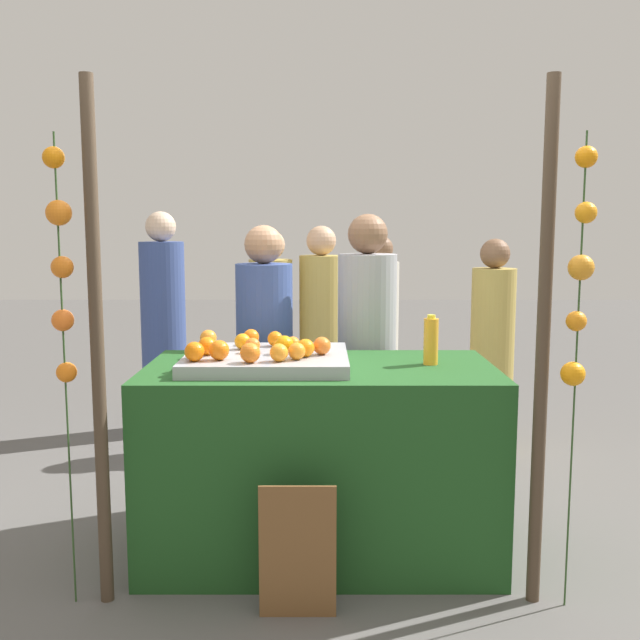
{
  "coord_description": "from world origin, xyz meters",
  "views": [
    {
      "loc": [
        0.0,
        -3.34,
        1.59
      ],
      "look_at": [
        0.0,
        0.15,
        1.13
      ],
      "focal_mm": 40.09,
      "sensor_mm": 36.0,
      "label": 1
    }
  ],
  "objects_px": {
    "orange_1": "(250,353)",
    "vendor_right": "(367,370)",
    "stall_counter": "(320,460)",
    "juice_bottle": "(431,341)",
    "chalkboard_sign": "(297,552)",
    "orange_0": "(322,346)",
    "vendor_left": "(265,376)"
  },
  "relations": [
    {
      "from": "orange_1",
      "to": "vendor_right",
      "type": "xyz_separation_m",
      "value": [
        0.58,
        0.9,
        -0.26
      ]
    },
    {
      "from": "stall_counter",
      "to": "juice_bottle",
      "type": "xyz_separation_m",
      "value": [
        0.53,
        0.03,
        0.58
      ]
    },
    {
      "from": "stall_counter",
      "to": "chalkboard_sign",
      "type": "distance_m",
      "value": 0.63
    },
    {
      "from": "juice_bottle",
      "to": "vendor_right",
      "type": "height_order",
      "value": "vendor_right"
    },
    {
      "from": "orange_1",
      "to": "stall_counter",
      "type": "bearing_deg",
      "value": 37.77
    },
    {
      "from": "stall_counter",
      "to": "juice_bottle",
      "type": "distance_m",
      "value": 0.79
    },
    {
      "from": "orange_1",
      "to": "juice_bottle",
      "type": "xyz_separation_m",
      "value": [
        0.84,
        0.27,
        0.01
      ]
    },
    {
      "from": "chalkboard_sign",
      "to": "juice_bottle",
      "type": "bearing_deg",
      "value": 45.17
    },
    {
      "from": "chalkboard_sign",
      "to": "orange_1",
      "type": "bearing_deg",
      "value": 121.68
    },
    {
      "from": "orange_0",
      "to": "orange_1",
      "type": "xyz_separation_m",
      "value": [
        -0.32,
        -0.2,
        0.0
      ]
    },
    {
      "from": "juice_bottle",
      "to": "chalkboard_sign",
      "type": "bearing_deg",
      "value": -134.83
    },
    {
      "from": "juice_bottle",
      "to": "orange_0",
      "type": "bearing_deg",
      "value": -172.45
    },
    {
      "from": "stall_counter",
      "to": "vendor_left",
      "type": "xyz_separation_m",
      "value": [
        -0.31,
        0.64,
        0.28
      ]
    },
    {
      "from": "orange_0",
      "to": "chalkboard_sign",
      "type": "relative_size",
      "value": 0.15
    },
    {
      "from": "orange_1",
      "to": "vendor_right",
      "type": "relative_size",
      "value": 0.05
    },
    {
      "from": "orange_0",
      "to": "juice_bottle",
      "type": "relative_size",
      "value": 0.35
    },
    {
      "from": "juice_bottle",
      "to": "vendor_left",
      "type": "distance_m",
      "value": 1.09
    },
    {
      "from": "juice_bottle",
      "to": "chalkboard_sign",
      "type": "relative_size",
      "value": 0.42
    },
    {
      "from": "stall_counter",
      "to": "orange_1",
      "type": "bearing_deg",
      "value": -142.23
    },
    {
      "from": "orange_0",
      "to": "juice_bottle",
      "type": "bearing_deg",
      "value": 7.55
    },
    {
      "from": "orange_0",
      "to": "vendor_right",
      "type": "height_order",
      "value": "vendor_right"
    },
    {
      "from": "vendor_right",
      "to": "vendor_left",
      "type": "bearing_deg",
      "value": -177.83
    },
    {
      "from": "orange_1",
      "to": "vendor_right",
      "type": "height_order",
      "value": "vendor_right"
    },
    {
      "from": "orange_0",
      "to": "juice_bottle",
      "type": "distance_m",
      "value": 0.53
    },
    {
      "from": "orange_1",
      "to": "juice_bottle",
      "type": "bearing_deg",
      "value": 18.01
    },
    {
      "from": "juice_bottle",
      "to": "chalkboard_sign",
      "type": "height_order",
      "value": "juice_bottle"
    },
    {
      "from": "orange_0",
      "to": "vendor_right",
      "type": "xyz_separation_m",
      "value": [
        0.26,
        0.7,
        -0.26
      ]
    },
    {
      "from": "chalkboard_sign",
      "to": "vendor_right",
      "type": "distance_m",
      "value": 1.4
    },
    {
      "from": "stall_counter",
      "to": "vendor_right",
      "type": "height_order",
      "value": "vendor_right"
    },
    {
      "from": "stall_counter",
      "to": "orange_1",
      "type": "xyz_separation_m",
      "value": [
        -0.31,
        -0.24,
        0.57
      ]
    },
    {
      "from": "vendor_left",
      "to": "juice_bottle",
      "type": "bearing_deg",
      "value": -35.75
    },
    {
      "from": "orange_1",
      "to": "vendor_left",
      "type": "distance_m",
      "value": 0.93
    }
  ]
}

